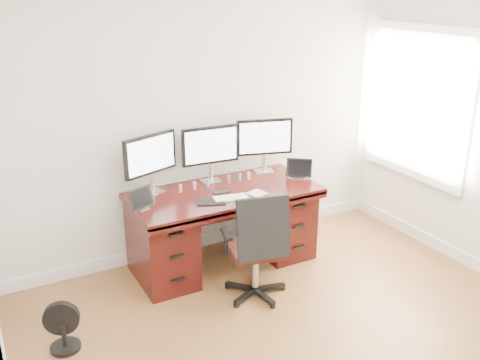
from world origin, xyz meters
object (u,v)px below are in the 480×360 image
desk (223,224)px  monitor_center (211,147)px  floor_fan (63,327)px  keyboard (231,198)px  office_chair (257,264)px

desk → monitor_center: 0.72m
monitor_center → floor_fan: bearing=-148.8°
floor_fan → keyboard: (1.55, 0.36, 0.57)m
monitor_center → desk: bearing=-86.2°
keyboard → office_chair: bearing=-77.6°
floor_fan → keyboard: keyboard is taller
office_chair → monitor_center: size_ratio=1.75×
monitor_center → keyboard: (-0.04, -0.46, -0.33)m
office_chair → floor_fan: office_chair is taller
keyboard → desk: bearing=90.6°
office_chair → monitor_center: bearing=102.0°
floor_fan → keyboard: size_ratio=1.29×
office_chair → floor_fan: size_ratio=2.53×
desk → monitor_center: bearing=90.0°
desk → office_chair: office_chair is taller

